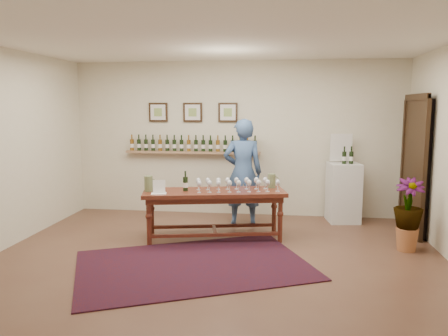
# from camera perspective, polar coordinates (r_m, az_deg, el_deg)

# --- Properties ---
(ground) EXTENTS (6.00, 6.00, 0.00)m
(ground) POSITION_cam_1_polar(r_m,az_deg,el_deg) (5.84, -1.05, -11.87)
(ground) COLOR brown
(ground) RESTS_ON ground
(room_shell) EXTENTS (6.00, 6.00, 6.00)m
(room_shell) POSITION_cam_1_polar(r_m,az_deg,el_deg) (7.45, 17.45, 0.98)
(room_shell) COLOR beige
(room_shell) RESTS_ON ground
(rug) EXTENTS (3.36, 2.88, 0.02)m
(rug) POSITION_cam_1_polar(r_m,az_deg,el_deg) (5.64, -4.04, -12.52)
(rug) COLOR #490F0D
(rug) RESTS_ON ground
(tasting_table) EXTENTS (2.19, 1.09, 0.74)m
(tasting_table) POSITION_cam_1_polar(r_m,az_deg,el_deg) (6.54, -1.27, -3.92)
(tasting_table) COLOR #4B1C12
(tasting_table) RESTS_ON ground
(table_glasses) EXTENTS (1.38, 0.59, 0.19)m
(table_glasses) POSITION_cam_1_polar(r_m,az_deg,el_deg) (6.49, 1.18, -2.16)
(table_glasses) COLOR silver
(table_glasses) RESTS_ON tasting_table
(table_bottles) EXTENTS (0.32, 0.23, 0.31)m
(table_bottles) POSITION_cam_1_polar(r_m,az_deg,el_deg) (6.52, -5.06, -1.59)
(table_bottles) COLOR black
(table_bottles) RESTS_ON tasting_table
(pitcher_left) EXTENTS (0.16, 0.16, 0.23)m
(pitcher_left) POSITION_cam_1_polar(r_m,az_deg,el_deg) (6.52, -9.83, -2.02)
(pitcher_left) COLOR #636F45
(pitcher_left) RESTS_ON tasting_table
(pitcher_right) EXTENTS (0.15, 0.15, 0.21)m
(pitcher_right) POSITION_cam_1_polar(r_m,az_deg,el_deg) (6.76, 6.24, -1.67)
(pitcher_right) COLOR #636F45
(pitcher_right) RESTS_ON tasting_table
(menu_card) EXTENTS (0.24, 0.20, 0.20)m
(menu_card) POSITION_cam_1_polar(r_m,az_deg,el_deg) (6.36, -8.48, -2.42)
(menu_card) COLOR silver
(menu_card) RESTS_ON tasting_table
(display_pedestal) EXTENTS (0.58, 0.58, 1.02)m
(display_pedestal) POSITION_cam_1_polar(r_m,az_deg,el_deg) (7.84, 15.32, -3.10)
(display_pedestal) COLOR silver
(display_pedestal) RESTS_ON ground
(pedestal_bottles) EXTENTS (0.28, 0.11, 0.28)m
(pedestal_bottles) POSITION_cam_1_polar(r_m,az_deg,el_deg) (7.68, 15.86, 1.55)
(pedestal_bottles) COLOR black
(pedestal_bottles) RESTS_ON display_pedestal
(info_sign) EXTENTS (0.38, 0.07, 0.52)m
(info_sign) POSITION_cam_1_polar(r_m,az_deg,el_deg) (7.84, 15.05, 2.61)
(info_sign) COLOR silver
(info_sign) RESTS_ON display_pedestal
(potted_plant) EXTENTS (0.50, 0.50, 0.88)m
(potted_plant) POSITION_cam_1_polar(r_m,az_deg,el_deg) (6.55, 22.92, -5.62)
(potted_plant) COLOR #A35F36
(potted_plant) RESTS_ON ground
(person) EXTENTS (0.70, 0.51, 1.79)m
(person) POSITION_cam_1_polar(r_m,az_deg,el_deg) (7.31, 2.48, -0.57)
(person) COLOR #375482
(person) RESTS_ON ground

